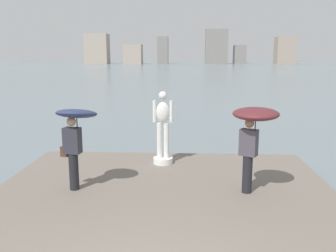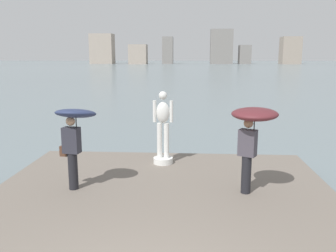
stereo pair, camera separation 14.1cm
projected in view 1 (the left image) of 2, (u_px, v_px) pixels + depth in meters
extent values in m
plane|color=slate|center=(182.00, 85.00, 43.33)|extent=(400.00, 400.00, 0.00)
cube|color=#70665B|center=(157.00, 244.00, 6.38)|extent=(8.00, 10.65, 0.40)
cylinder|color=white|center=(163.00, 160.00, 10.45)|extent=(0.56, 0.56, 0.17)
cylinder|color=white|center=(159.00, 140.00, 10.34)|extent=(0.15, 0.15, 1.02)
cylinder|color=white|center=(166.00, 141.00, 10.33)|extent=(0.15, 0.15, 1.02)
ellipsoid|color=white|center=(163.00, 113.00, 10.18)|extent=(0.38, 0.26, 0.61)
sphere|color=white|center=(163.00, 96.00, 10.08)|extent=(0.24, 0.24, 0.24)
cylinder|color=white|center=(154.00, 111.00, 10.18)|extent=(0.10, 0.10, 0.62)
cylinder|color=white|center=(171.00, 111.00, 10.16)|extent=(0.10, 0.10, 0.62)
cylinder|color=black|center=(74.00, 171.00, 8.35)|extent=(0.22, 0.22, 0.88)
cube|color=#2D2D38|center=(72.00, 141.00, 8.20)|extent=(0.41, 0.30, 0.60)
sphere|color=tan|center=(71.00, 121.00, 8.12)|extent=(0.21, 0.21, 0.21)
cylinder|color=#262626|center=(77.00, 127.00, 8.16)|extent=(0.02, 0.02, 0.52)
ellipsoid|color=navy|center=(77.00, 114.00, 8.10)|extent=(1.07, 1.08, 0.35)
cube|color=#513323|center=(65.00, 152.00, 8.32)|extent=(0.19, 0.13, 0.24)
cylinder|color=black|center=(247.00, 174.00, 8.16)|extent=(0.22, 0.22, 0.88)
cube|color=#47424C|center=(249.00, 143.00, 8.02)|extent=(0.45, 0.39, 0.60)
sphere|color=#A87A5B|center=(250.00, 123.00, 7.93)|extent=(0.21, 0.21, 0.21)
cylinder|color=#262626|center=(255.00, 129.00, 7.92)|extent=(0.02, 0.02, 0.54)
ellipsoid|color=#5B2328|center=(256.00, 114.00, 7.86)|extent=(1.39, 1.39, 0.29)
cube|color=#A89989|center=(97.00, 49.00, 149.22)|extent=(9.38, 7.07, 12.21)
cube|color=#A89989|center=(133.00, 54.00, 144.27)|extent=(7.17, 5.99, 7.74)
cube|color=gray|center=(163.00, 50.00, 147.25)|extent=(4.33, 5.34, 10.93)
cube|color=gray|center=(216.00, 47.00, 146.76)|extent=(8.96, 5.80, 13.88)
cube|color=gray|center=(240.00, 54.00, 147.37)|extent=(4.62, 6.22, 7.59)
cube|color=gray|center=(285.00, 50.00, 144.69)|extent=(7.42, 7.10, 10.76)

